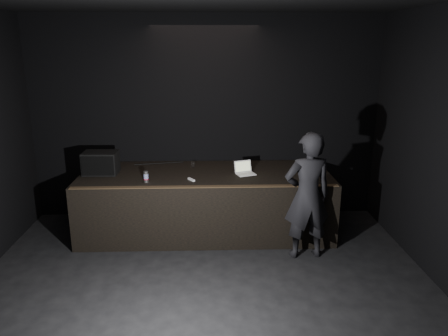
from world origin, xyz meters
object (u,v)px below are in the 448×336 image
stage_riser (206,202)px  laptop (245,171)px  stage_monitor (101,163)px  person (307,196)px  beer_can (146,177)px

stage_riser → laptop: (0.63, -0.06, 0.55)m
stage_monitor → laptop: (2.30, -0.08, -0.13)m
stage_monitor → person: (3.12, -0.97, -0.25)m
stage_riser → beer_can: 1.16m
beer_can → laptop: bearing=14.5°
laptop → stage_monitor: bearing=158.6°
laptop → beer_can: (-1.52, -0.39, 0.03)m
stage_riser → person: person is taller
stage_monitor → stage_riser: bearing=0.7°
laptop → beer_can: size_ratio=2.05×
laptop → person: bearing=-66.7°
person → stage_riser: bearing=-40.3°
stage_monitor → laptop: stage_monitor is taller
beer_can → person: 2.40m
stage_riser → person: (1.45, -0.95, 0.43)m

